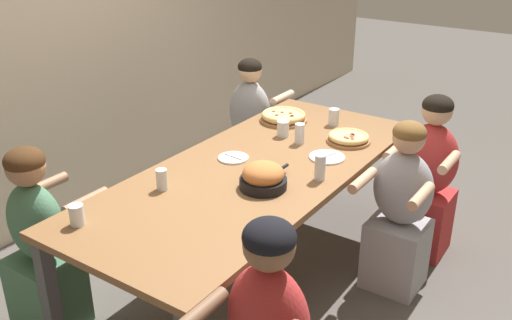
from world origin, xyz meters
The scene contains 18 objects.
ground_plane centered at (0.00, 0.00, 0.00)m, with size 18.00×18.00×0.00m, color #514C47.
restaurant_back_panel centered at (0.00, 1.73, 1.60)m, with size 10.00×0.06×3.20m, color beige.
dining_table centered at (0.00, 0.00, 0.73)m, with size 2.45×1.03×0.80m.
pizza_board_main centered at (0.67, -0.27, 0.83)m, with size 0.28×0.28×0.05m.
pizza_board_second centered at (0.76, 0.28, 0.83)m, with size 0.34×0.34×0.07m.
skillet_bowl centered at (-0.19, -0.18, 0.86)m, with size 0.38×0.26×0.15m.
empty_plate_a centered at (0.36, -0.28, 0.80)m, with size 0.22×0.22×0.02m.
empty_plate_b centered at (0.03, 0.19, 0.80)m, with size 0.19×0.19×0.02m.
drinking_glass_a centered at (-1.02, 0.34, 0.84)m, with size 0.07×0.07×0.11m.
drinking_glass_b centered at (-0.51, 0.26, 0.85)m, with size 0.06×0.06×0.12m.
drinking_glass_c centered at (0.52, 0.14, 0.84)m, with size 0.08×0.08×0.10m.
drinking_glass_d centered at (0.07, -0.38, 0.86)m, with size 0.06×0.06×0.15m.
drinking_glass_e centered at (0.90, -0.04, 0.85)m, with size 0.07×0.07×0.12m.
drinking_glass_f centered at (0.47, -0.02, 0.86)m, with size 0.06×0.06×0.13m.
diner_near_midright centered at (0.46, -0.73, 0.50)m, with size 0.51×0.40×1.10m.
diner_near_right centered at (0.95, -0.73, 0.51)m, with size 0.51×0.40×1.12m.
diner_far_left centered at (-0.99, 0.73, 0.51)m, with size 0.51×0.40×1.10m.
diner_far_right centered at (1.00, 0.73, 0.52)m, with size 0.51×0.40×1.14m.
Camera 1 is at (-2.50, -1.70, 2.20)m, focal length 40.00 mm.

